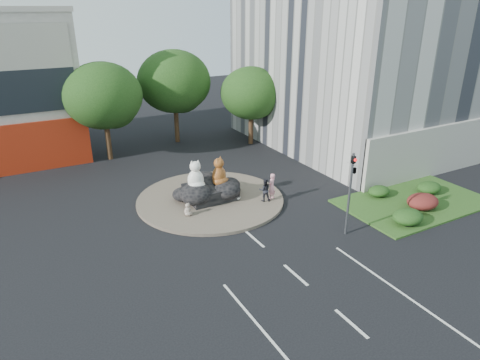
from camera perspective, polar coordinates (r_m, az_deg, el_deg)
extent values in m
plane|color=black|center=(21.98, 7.44, -12.45)|extent=(120.00, 120.00, 0.00)
cylinder|color=brown|center=(29.45, -3.97, -2.57)|extent=(10.00, 10.00, 0.20)
cube|color=#284B19|center=(31.40, 22.20, -2.72)|extent=(10.00, 6.00, 0.12)
cylinder|color=#382314|center=(38.50, -17.18, 5.34)|extent=(0.44, 0.44, 3.74)
ellipsoid|color=#163410|center=(37.66, -17.82, 10.65)|extent=(6.46, 6.46, 5.49)
sphere|color=#163410|center=(38.46, -16.65, 9.71)|extent=(4.25, 4.25, 4.25)
sphere|color=#163410|center=(37.36, -18.67, 9.53)|extent=(3.74, 3.74, 3.74)
cylinder|color=#382314|center=(42.15, -8.47, 7.67)|extent=(0.44, 0.44, 3.96)
ellipsoid|color=#163410|center=(41.36, -8.78, 12.86)|extent=(6.84, 6.84, 5.81)
sphere|color=#163410|center=(42.25, -7.91, 11.87)|extent=(4.50, 4.50, 4.50)
sphere|color=#163410|center=(40.96, -9.51, 11.83)|extent=(3.96, 3.96, 3.96)
cylinder|color=#382314|center=(41.21, 1.45, 7.10)|extent=(0.44, 0.44, 3.30)
ellipsoid|color=#163410|center=(40.48, 1.49, 11.50)|extent=(5.70, 5.70, 4.84)
sphere|color=#163410|center=(41.45, 2.10, 10.70)|extent=(3.75, 3.75, 3.75)
sphere|color=#163410|center=(39.98, 0.82, 10.61)|extent=(3.30, 3.30, 3.30)
ellipsoid|color=#163410|center=(27.90, 21.48, -4.59)|extent=(2.00, 1.60, 0.90)
ellipsoid|color=#501517|center=(30.26, 23.17, -2.65)|extent=(2.20, 1.76, 0.99)
ellipsoid|color=#163410|center=(32.99, 23.90, -0.92)|extent=(1.80, 1.44, 0.81)
ellipsoid|color=#163410|center=(31.21, 18.05, -1.43)|extent=(1.60, 1.28, 0.72)
cylinder|color=#595B60|center=(24.98, 14.37, -1.94)|extent=(0.14, 0.14, 5.00)
imported|color=black|center=(24.35, 14.75, 1.71)|extent=(0.21, 0.26, 1.30)
imported|color=black|center=(24.55, 15.05, 1.35)|extent=(0.26, 1.24, 0.50)
sphere|color=red|center=(24.08, 15.14, 2.58)|extent=(0.18, 0.18, 0.18)
cylinder|color=#595B60|center=(33.90, 17.85, 6.78)|extent=(0.18, 0.18, 8.00)
cylinder|color=#595B60|center=(32.40, 17.43, 13.42)|extent=(2.00, 0.12, 0.12)
cube|color=silver|center=(31.72, 16.10, 13.20)|extent=(0.50, 0.22, 0.12)
imported|color=pink|center=(28.90, 4.23, -0.86)|extent=(0.80, 0.70, 1.84)
imported|color=black|center=(28.64, 3.31, -1.33)|extent=(0.94, 0.84, 1.59)
cylinder|color=black|center=(27.77, 21.55, -4.92)|extent=(0.59, 0.59, 0.73)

